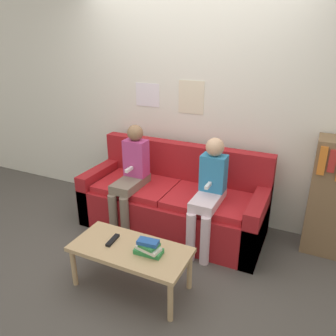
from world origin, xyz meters
The scene contains 8 objects.
ground_plane centered at (0.00, 0.00, 0.00)m, with size 10.00×10.00×0.00m, color #4C4742.
wall_back centered at (0.00, 0.98, 1.30)m, with size 8.00×0.06×2.60m.
couch centered at (0.00, 0.50, 0.30)m, with size 1.94×0.77×0.89m.
coffee_table centered at (0.07, -0.50, 0.34)m, with size 0.97×0.46×0.39m.
person_left centered at (-0.41, 0.32, 0.63)m, with size 0.24×0.54×1.13m.
person_right centered at (0.45, 0.32, 0.63)m, with size 0.24×0.54×1.11m.
tv_remote centered at (-0.11, -0.48, 0.40)m, with size 0.05×0.17×0.02m.
book_stack centered at (0.24, -0.50, 0.44)m, with size 0.23×0.15×0.12m.
Camera 1 is at (1.29, -2.36, 1.98)m, focal length 35.00 mm.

